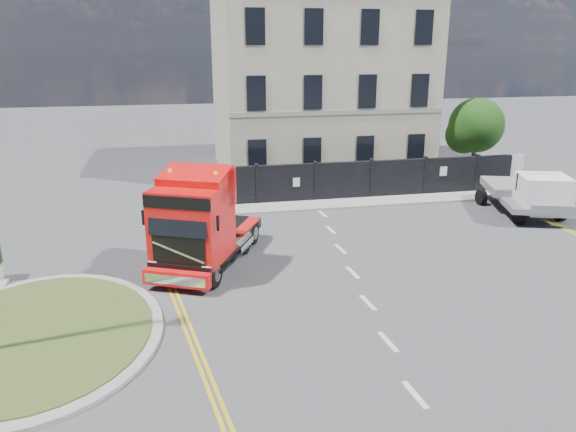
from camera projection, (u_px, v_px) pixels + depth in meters
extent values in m
plane|color=#424244|center=(269.00, 275.00, 19.64)|extent=(120.00, 120.00, 0.00)
cylinder|color=gray|center=(37.00, 336.00, 15.43)|extent=(6.80, 6.80, 0.12)
cylinder|color=#335120|center=(37.00, 333.00, 15.41)|extent=(6.20, 6.20, 0.05)
cube|color=black|center=(352.00, 181.00, 28.95)|extent=(18.00, 0.25, 2.00)
cube|color=silver|center=(501.00, 173.00, 30.63)|extent=(2.60, 0.12, 2.00)
cube|color=beige|center=(317.00, 82.00, 34.65)|extent=(12.00, 10.00, 11.00)
cylinder|color=#382619|center=(473.00, 159.00, 33.38)|extent=(0.24, 0.24, 2.40)
sphere|color=#173810|center=(476.00, 125.00, 32.79)|extent=(3.20, 3.20, 3.20)
sphere|color=#173810|center=(464.00, 135.00, 33.25)|extent=(2.20, 2.20, 2.20)
cube|color=gray|center=(357.00, 203.00, 28.39)|extent=(20.00, 1.60, 0.12)
cube|color=black|center=(211.00, 242.00, 20.89)|extent=(4.49, 6.14, 0.41)
cube|color=red|center=(192.00, 222.00, 19.03)|extent=(3.08, 3.12, 2.55)
cube|color=red|center=(202.00, 186.00, 19.61)|extent=(2.41, 1.72, 1.28)
cube|color=black|center=(177.00, 222.00, 17.84)|extent=(1.83, 0.92, 0.96)
cube|color=red|center=(177.00, 279.00, 18.11)|extent=(2.19, 1.27, 0.50)
cylinder|color=black|center=(159.00, 268.00, 19.01)|extent=(0.67, 0.98, 0.95)
cylinder|color=gray|center=(159.00, 268.00, 19.01)|extent=(0.52, 0.61, 0.52)
cylinder|color=black|center=(214.00, 274.00, 18.57)|extent=(0.67, 0.98, 0.95)
cylinder|color=gray|center=(214.00, 274.00, 18.57)|extent=(0.52, 0.61, 0.52)
cylinder|color=black|center=(196.00, 238.00, 22.02)|extent=(0.67, 0.98, 0.95)
cylinder|color=gray|center=(196.00, 238.00, 22.02)|extent=(0.52, 0.61, 0.52)
cylinder|color=black|center=(244.00, 242.00, 21.57)|extent=(0.67, 0.98, 0.95)
cylinder|color=gray|center=(244.00, 242.00, 21.57)|extent=(0.52, 0.61, 0.52)
cylinder|color=black|center=(206.00, 229.00, 23.03)|extent=(0.67, 0.98, 0.95)
cylinder|color=gray|center=(206.00, 229.00, 23.03)|extent=(0.52, 0.61, 0.52)
cylinder|color=black|center=(252.00, 233.00, 22.59)|extent=(0.67, 0.98, 0.95)
cylinder|color=gray|center=(252.00, 233.00, 22.59)|extent=(0.52, 0.61, 0.52)
cube|color=slate|center=(519.00, 197.00, 26.76)|extent=(3.54, 5.57, 0.27)
cube|color=white|center=(543.00, 191.00, 25.03)|extent=(2.55, 2.48, 1.41)
cylinder|color=black|center=(519.00, 216.00, 25.15)|extent=(0.27, 0.76, 0.76)
cylinder|color=black|center=(560.00, 213.00, 25.56)|extent=(0.27, 0.76, 0.76)
cylinder|color=black|center=(481.00, 197.00, 28.18)|extent=(0.27, 0.76, 0.76)
cylinder|color=black|center=(518.00, 195.00, 28.59)|extent=(0.27, 0.76, 0.76)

